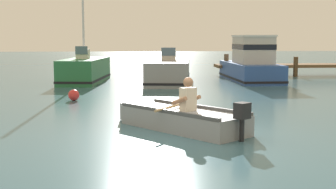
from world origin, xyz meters
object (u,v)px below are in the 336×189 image
moored_boat_green (85,71)px  moored_boat_grey (169,71)px  mooring_buoy (74,95)px  moored_boat_blue (251,64)px  rowboat_with_person (181,118)px

moored_boat_green → moored_boat_grey: bearing=-3.1°
mooring_buoy → moored_boat_blue: bearing=40.1°
moored_boat_blue → moored_boat_green: bearing=-179.5°
moored_boat_green → moored_boat_blue: 7.84m
mooring_buoy → rowboat_with_person: bearing=-59.4°
moored_boat_grey → mooring_buoy: 7.16m
rowboat_with_person → moored_boat_blue: (4.64, 11.45, 0.54)m
moored_boat_green → moored_boat_grey: (3.89, -0.21, -0.04)m
moored_boat_green → moored_boat_blue: bearing=0.5°
moored_boat_green → moored_boat_grey: moored_boat_green is taller
moored_boat_grey → mooring_buoy: bearing=-120.9°
moored_boat_green → moored_boat_blue: (7.84, 0.07, 0.26)m
moored_boat_grey → mooring_buoy: size_ratio=16.83×
moored_boat_green → rowboat_with_person: bearing=-74.3°
moored_boat_grey → mooring_buoy: (-3.67, -6.14, -0.31)m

